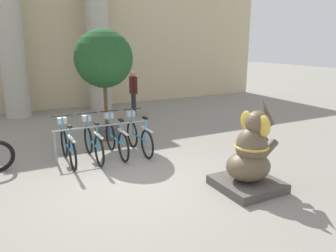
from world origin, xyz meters
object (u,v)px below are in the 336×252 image
bicycle_1 (93,142)px  potted_tree (104,62)px  bicycle_0 (68,146)px  elephant_statue (250,159)px  bicycle_3 (139,136)px  bicycle_2 (116,139)px  person_pedestrian (133,88)px

bicycle_1 → potted_tree: size_ratio=0.55×
bicycle_0 → elephant_statue: 4.04m
potted_tree → bicycle_3: bearing=-78.1°
bicycle_2 → bicycle_1: bearing=-177.8°
bicycle_0 → person_pedestrian: (3.17, 3.96, 0.61)m
person_pedestrian → potted_tree: bearing=-126.4°
potted_tree → bicycle_2: bearing=-99.0°
bicycle_1 → person_pedestrian: bearing=56.8°
bicycle_0 → person_pedestrian: person_pedestrian is taller
elephant_statue → person_pedestrian: size_ratio=1.02×
elephant_statue → person_pedestrian: 6.92m
bicycle_2 → person_pedestrian: 4.48m
bicycle_2 → potted_tree: (0.24, 1.53, 1.76)m
bicycle_3 → bicycle_0: bearing=178.8°
potted_tree → bicycle_0: bearing=-132.1°
bicycle_1 → person_pedestrian: 4.79m
bicycle_0 → potted_tree: bearing=47.9°
bicycle_0 → potted_tree: 2.72m
bicycle_0 → bicycle_1: size_ratio=1.00×
bicycle_1 → elephant_statue: 3.66m
bicycle_3 → bicycle_2: bearing=175.7°
bicycle_1 → bicycle_3: size_ratio=1.00×
bicycle_1 → person_pedestrian: (2.60, 3.97, 0.61)m
bicycle_1 → bicycle_3: bearing=-1.1°
bicycle_0 → bicycle_1: bearing=-1.5°
bicycle_1 → bicycle_3: 1.15m
bicycle_1 → potted_tree: 2.48m
bicycle_2 → person_pedestrian: person_pedestrian is taller
bicycle_2 → elephant_statue: bearing=-61.1°
bicycle_2 → person_pedestrian: size_ratio=0.98×
elephant_statue → potted_tree: potted_tree is taller
bicycle_0 → bicycle_3: (1.72, -0.04, 0.00)m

